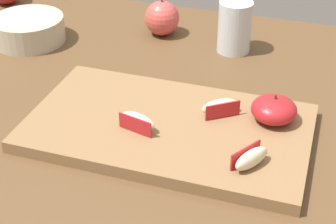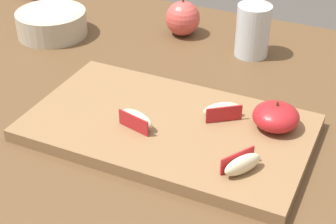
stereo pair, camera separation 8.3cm
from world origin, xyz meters
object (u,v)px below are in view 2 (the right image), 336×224
cutting_board (168,128)px  ceramic_fruit_bowl (52,22)px  apple_half_skin_up (276,117)px  whole_apple_pink_lady (183,18)px  apple_wedge_left (138,120)px  drinking_glass_water (253,31)px  apple_wedge_front (222,111)px  apple_wedge_middle (242,164)px

cutting_board → ceramic_fruit_bowl: size_ratio=2.96×
apple_half_skin_up → whole_apple_pink_lady: size_ratio=0.88×
apple_wedge_left → ceramic_fruit_bowl: bearing=143.2°
cutting_board → apple_wedge_left: apple_wedge_left is taller
apple_half_skin_up → cutting_board: bearing=-159.4°
apple_wedge_left → drinking_glass_water: 0.36m
apple_half_skin_up → drinking_glass_water: drinking_glass_water is taller
ceramic_fruit_bowl → apple_wedge_left: bearing=-36.8°
apple_wedge_front → apple_wedge_left: (-0.11, -0.08, 0.00)m
drinking_glass_water → ceramic_fruit_bowl: bearing=-167.8°
apple_half_skin_up → ceramic_fruit_bowl: bearing=162.4°
apple_half_skin_up → apple_wedge_left: apple_half_skin_up is taller
whole_apple_pink_lady → drinking_glass_water: (0.16, -0.03, 0.02)m
apple_half_skin_up → drinking_glass_water: 0.29m
drinking_glass_water → cutting_board: bearing=-96.4°
whole_apple_pink_lady → apple_half_skin_up: bearing=-45.7°
ceramic_fruit_bowl → drinking_glass_water: drinking_glass_water is taller
apple_half_skin_up → whole_apple_pink_lady: whole_apple_pink_lady is taller
whole_apple_pink_lady → drinking_glass_water: bearing=-10.1°
apple_wedge_middle → drinking_glass_water: bearing=105.5°
apple_wedge_front → apple_wedge_left: same height
ceramic_fruit_bowl → drinking_glass_water: size_ratio=1.43×
apple_half_skin_up → apple_wedge_front: size_ratio=1.18×
ceramic_fruit_bowl → whole_apple_pink_lady: bearing=25.2°
cutting_board → ceramic_fruit_bowl: (-0.38, 0.23, 0.02)m
apple_wedge_middle → ceramic_fruit_bowl: bearing=150.7°
apple_half_skin_up → apple_wedge_left: (-0.19, -0.09, -0.01)m
apple_half_skin_up → apple_wedge_middle: apple_half_skin_up is taller
ceramic_fruit_bowl → apple_wedge_front: bearing=-21.7°
apple_wedge_left → whole_apple_pink_lady: 0.39m
cutting_board → apple_wedge_middle: 0.16m
cutting_board → drinking_glass_water: size_ratio=4.23×
whole_apple_pink_lady → apple_wedge_left: bearing=-76.4°
apple_wedge_left → drinking_glass_water: bearing=78.4°
cutting_board → whole_apple_pink_lady: whole_apple_pink_lady is taller
apple_wedge_middle → ceramic_fruit_bowl: (-0.53, 0.30, -0.01)m
apple_wedge_middle → apple_half_skin_up: bearing=84.3°
apple_wedge_front → drinking_glass_water: bearing=97.6°
whole_apple_pink_lady → drinking_glass_water: 0.17m
whole_apple_pink_lady → ceramic_fruit_bowl: size_ratio=0.55×
apple_wedge_front → whole_apple_pink_lady: bearing=123.7°
whole_apple_pink_lady → ceramic_fruit_bowl: (-0.26, -0.12, -0.01)m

